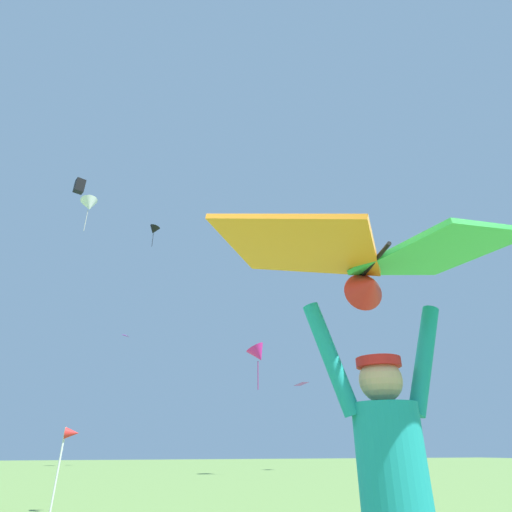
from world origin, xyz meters
name	(u,v)px	position (x,y,z in m)	size (l,w,h in m)	color
kite_flyer_person	(396,500)	(0.31, -0.21, 0.94)	(0.81, 0.41, 1.92)	#424751
held_stunt_kite	(370,258)	(0.29, -0.29, 2.19)	(1.91, 1.20, 0.42)	black
distant_kite_purple_far_center	(126,335)	(-1.02, 34.38, 10.16)	(0.77, 0.79, 0.27)	purple
distant_kite_magenta_low_right	(258,354)	(6.05, 19.15, 5.94)	(1.63, 1.56, 2.59)	#DB2393
distant_kite_black_low_left	(79,186)	(-6.24, 28.23, 20.57)	(0.94, 1.00, 1.19)	black
distant_kite_black_mid_left	(154,230)	(0.07, 29.78, 18.38)	(1.35, 1.29, 2.06)	black
distant_kite_white_high_right	(89,205)	(-4.57, 23.44, 16.14)	(1.60, 1.58, 2.63)	white
distant_kite_purple_mid_right	(301,383)	(10.47, 23.39, 5.15)	(0.99, 0.98, 0.31)	purple
marker_flag	(70,438)	(-1.87, 8.20, 1.39)	(0.30, 0.24, 1.61)	silver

